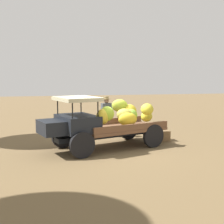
# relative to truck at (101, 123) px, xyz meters

# --- Properties ---
(ground_plane) EXTENTS (60.00, 60.00, 0.00)m
(ground_plane) POSITION_rel_truck_xyz_m (-0.11, 0.11, -0.93)
(ground_plane) COLOR brown
(truck) EXTENTS (4.66, 2.81, 1.86)m
(truck) POSITION_rel_truck_xyz_m (0.00, 0.00, 0.00)
(truck) COLOR black
(truck) RESTS_ON ground
(farmer) EXTENTS (0.52, 0.49, 1.71)m
(farmer) POSITION_rel_truck_xyz_m (-0.63, -2.04, 0.04)
(farmer) COLOR olive
(farmer) RESTS_ON ground
(wooden_crate) EXTENTS (0.48, 0.50, 0.41)m
(wooden_crate) POSITION_rel_truck_xyz_m (-2.64, -0.79, -0.72)
(wooden_crate) COLOR brown
(wooden_crate) RESTS_ON ground
(loose_banana_bunch) EXTENTS (0.62, 0.61, 0.30)m
(loose_banana_bunch) POSITION_rel_truck_xyz_m (-0.63, -2.37, -0.78)
(loose_banana_bunch) COLOR yellow
(loose_banana_bunch) RESTS_ON ground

